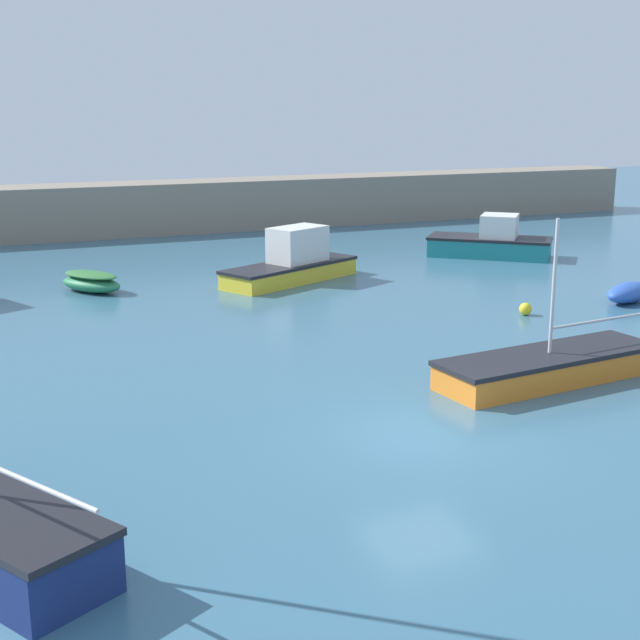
% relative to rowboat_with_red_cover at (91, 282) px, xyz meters
% --- Properties ---
extents(ground_plane, '(120.00, 120.00, 0.20)m').
position_rel_rowboat_with_red_cover_xyz_m(ground_plane, '(4.28, -17.26, -0.47)').
color(ground_plane, '#38667F').
extents(harbor_breakwater, '(60.19, 3.04, 2.65)m').
position_rel_rowboat_with_red_cover_xyz_m(harbor_breakwater, '(4.28, 13.88, 0.95)').
color(harbor_breakwater, gray).
rests_on(harbor_breakwater, ground_plane).
extents(rowboat_with_red_cover, '(2.54, 2.93, 0.74)m').
position_rel_rowboat_with_red_cover_xyz_m(rowboat_with_red_cover, '(0.00, 0.00, 0.00)').
color(rowboat_with_red_cover, '#287A4C').
rests_on(rowboat_with_red_cover, ground_plane).
extents(cabin_cruiser_white, '(5.49, 5.10, 1.91)m').
position_rel_rowboat_with_red_cover_xyz_m(cabin_cruiser_white, '(17.72, 0.77, 0.28)').
color(cabin_cruiser_white, teal).
rests_on(cabin_cruiser_white, ground_plane).
extents(motorboat_grey_hull, '(6.19, 4.28, 2.08)m').
position_rel_rowboat_with_red_cover_xyz_m(motorboat_grey_hull, '(7.56, -0.94, 0.35)').
color(motorboat_grey_hull, yellow).
rests_on(motorboat_grey_hull, ground_plane).
extents(sailboat_short_mast, '(6.29, 2.47, 4.09)m').
position_rel_rowboat_with_red_cover_xyz_m(sailboat_short_mast, '(8.99, -15.25, 0.01)').
color(sailboat_short_mast, orange).
rests_on(sailboat_short_mast, ground_plane).
extents(fishing_dinghy_green, '(2.62, 1.87, 0.69)m').
position_rel_rowboat_with_red_cover_xyz_m(fishing_dinghy_green, '(17.03, -8.91, -0.03)').
color(fishing_dinghy_green, '#2D56B7').
rests_on(fishing_dinghy_green, ground_plane).
extents(mooring_buoy_yellow, '(0.42, 0.42, 0.42)m').
position_rel_rowboat_with_red_cover_xyz_m(mooring_buoy_yellow, '(12.57, -9.17, -0.16)').
color(mooring_buoy_yellow, yellow).
rests_on(mooring_buoy_yellow, ground_plane).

